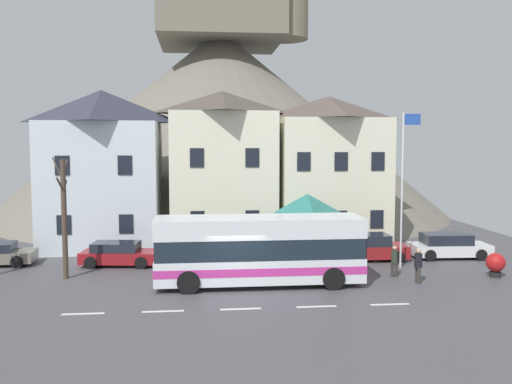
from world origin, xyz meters
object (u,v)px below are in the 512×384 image
at_px(bare_tree_00, 64,216).
at_px(hilltop_castle, 221,118).
at_px(flagpole, 404,180).
at_px(townhouse_02, 328,170).
at_px(pedestrian_01, 418,264).
at_px(public_bench, 319,247).
at_px(parked_car_00, 369,247).
at_px(parked_car_03, 448,246).
at_px(bus_shelter, 307,207).
at_px(transit_bus, 259,251).
at_px(townhouse_01, 222,168).
at_px(townhouse_00, 103,169).
at_px(harbour_buoy, 496,263).
at_px(parked_car_01, 119,254).
at_px(pedestrian_00, 394,260).

bearing_deg(bare_tree_00, hilltop_castle, 72.07).
bearing_deg(flagpole, townhouse_02, 104.84).
relative_size(pedestrian_01, bare_tree_00, 0.28).
xyz_separation_m(pedestrian_01, public_bench, (-3.18, 6.81, -0.41)).
bearing_deg(parked_car_00, parked_car_03, 2.23).
bearing_deg(pedestrian_01, bus_shelter, 133.71).
xyz_separation_m(transit_bus, bus_shelter, (3.02, 4.06, 1.50)).
bearing_deg(pedestrian_01, bare_tree_00, 171.02).
xyz_separation_m(townhouse_01, bus_shelter, (4.21, -6.72, -1.81)).
bearing_deg(townhouse_02, pedestrian_01, -81.62).
bearing_deg(townhouse_00, parked_car_03, -15.42).
bearing_deg(townhouse_02, public_bench, -109.43).
distance_m(pedestrian_01, harbour_buoy, 4.28).
relative_size(hilltop_castle, bare_tree_00, 7.26).
xyz_separation_m(transit_bus, parked_car_01, (-6.95, 4.82, -0.96)).
bearing_deg(flagpole, pedestrian_00, -119.70).
distance_m(townhouse_00, parked_car_00, 16.79).
relative_size(townhouse_00, townhouse_02, 1.02).
distance_m(townhouse_02, transit_bus, 12.53).
bearing_deg(pedestrian_01, transit_bus, 176.36).
relative_size(hilltop_castle, transit_bus, 4.47).
distance_m(transit_bus, parked_car_01, 8.51).
xyz_separation_m(transit_bus, bare_tree_00, (-9.07, 2.13, 1.46)).
xyz_separation_m(transit_bus, harbour_buoy, (11.55, 0.30, -0.92)).
bearing_deg(bus_shelter, parked_car_03, 5.71).
bearing_deg(parked_car_00, townhouse_02, 100.64).
relative_size(pedestrian_00, flagpole, 0.19).
xyz_separation_m(townhouse_00, parked_car_01, (1.65, -5.56, -4.25)).
xyz_separation_m(townhouse_02, bare_tree_00, (-14.78, -8.57, -1.71)).
bearing_deg(harbour_buoy, pedestrian_00, 173.76).
height_order(townhouse_01, harbour_buoy, townhouse_01).
height_order(hilltop_castle, transit_bus, hilltop_castle).
distance_m(parked_car_00, bare_tree_00, 16.15).
xyz_separation_m(flagpole, harbour_buoy, (3.75, -2.49, -3.94)).
relative_size(parked_car_01, bare_tree_00, 0.72).
height_order(townhouse_01, hilltop_castle, hilltop_castle).
distance_m(townhouse_02, pedestrian_00, 10.67).
bearing_deg(parked_car_01, parked_car_00, 6.73).
distance_m(townhouse_00, public_bench, 14.10).
distance_m(public_bench, harbour_buoy, 9.54).
height_order(parked_car_01, pedestrian_00, pedestrian_00).
bearing_deg(hilltop_castle, parked_car_01, -105.15).
xyz_separation_m(townhouse_00, flagpole, (16.40, -7.60, -0.27)).
distance_m(townhouse_02, parked_car_00, 7.21).
bearing_deg(parked_car_01, bus_shelter, 2.41).
bearing_deg(bus_shelter, parked_car_00, 11.57).
bearing_deg(parked_car_01, bare_tree_00, -121.47).
distance_m(parked_car_00, parked_car_01, 13.63).
height_order(townhouse_00, pedestrian_01, townhouse_00).
bearing_deg(transit_bus, townhouse_02, 61.70).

